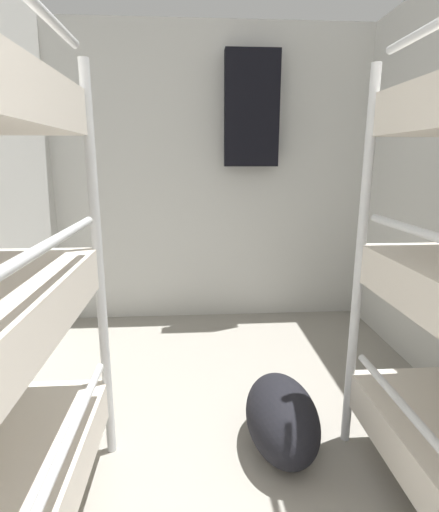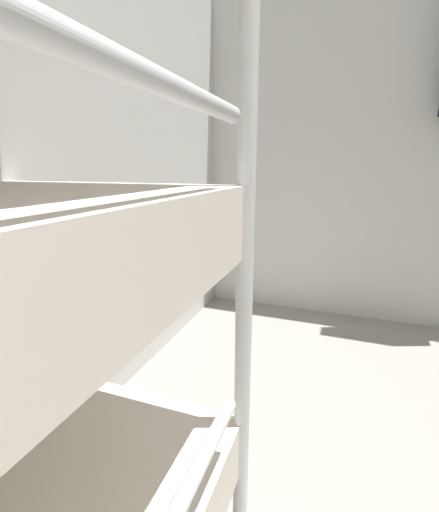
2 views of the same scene
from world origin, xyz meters
name	(u,v)px [view 2 (image 2 of 2)]	position (x,y,z in m)	size (l,w,h in m)	color
wall_back	(414,137)	(0.00, 4.07, 1.26)	(2.82, 0.06, 2.51)	silver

